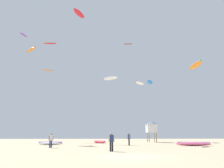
{
  "coord_description": "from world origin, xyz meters",
  "views": [
    {
      "loc": [
        -2.08,
        -14.93,
        1.51
      ],
      "look_at": [
        0.0,
        21.5,
        10.63
      ],
      "focal_mm": 32.45,
      "sensor_mm": 36.0,
      "label": 1
    }
  ],
  "objects_px": {
    "kite_aloft_1": "(140,83)",
    "kite_aloft_4": "(24,35)",
    "kite_aloft_8": "(50,43)",
    "kite_aloft_9": "(150,82)",
    "kite_grounded_mid": "(193,144)",
    "kite_aloft_5": "(31,50)",
    "person_left": "(51,139)",
    "kite_grounded_near": "(100,142)",
    "kite_aloft_0": "(47,70)",
    "kite_aloft_6": "(79,13)",
    "kite_aloft_3": "(111,78)",
    "kite_grounded_far": "(50,143)",
    "kite_aloft_7": "(196,65)",
    "person_midground": "(129,138)",
    "lifeguard_tower": "(151,127)",
    "person_foreground": "(111,140)",
    "kite_aloft_2": "(128,44)"
  },
  "relations": [
    {
      "from": "kite_grounded_mid",
      "to": "kite_aloft_5",
      "type": "xyz_separation_m",
      "value": [
        -27.25,
        11.52,
        18.22
      ]
    },
    {
      "from": "person_foreground",
      "to": "kite_aloft_2",
      "type": "xyz_separation_m",
      "value": [
        6.25,
        31.8,
        24.78
      ]
    },
    {
      "from": "kite_grounded_far",
      "to": "person_foreground",
      "type": "bearing_deg",
      "value": -56.3
    },
    {
      "from": "kite_aloft_8",
      "to": "kite_aloft_9",
      "type": "bearing_deg",
      "value": 3.67
    },
    {
      "from": "person_foreground",
      "to": "kite_grounded_far",
      "type": "height_order",
      "value": "person_foreground"
    },
    {
      "from": "person_midground",
      "to": "kite_grounded_far",
      "type": "bearing_deg",
      "value": 162.35
    },
    {
      "from": "kite_grounded_mid",
      "to": "kite_aloft_3",
      "type": "bearing_deg",
      "value": 118.77
    },
    {
      "from": "kite_aloft_1",
      "to": "kite_aloft_4",
      "type": "xyz_separation_m",
      "value": [
        -24.52,
        12.24,
        14.36
      ]
    },
    {
      "from": "kite_aloft_7",
      "to": "kite_aloft_9",
      "type": "height_order",
      "value": "kite_aloft_9"
    },
    {
      "from": "kite_aloft_2",
      "to": "kite_aloft_9",
      "type": "relative_size",
      "value": 0.63
    },
    {
      "from": "person_foreground",
      "to": "person_midground",
      "type": "height_order",
      "value": "person_midground"
    },
    {
      "from": "kite_grounded_near",
      "to": "kite_aloft_3",
      "type": "distance_m",
      "value": 17.37
    },
    {
      "from": "kite_grounded_mid",
      "to": "kite_aloft_6",
      "type": "height_order",
      "value": "kite_aloft_6"
    },
    {
      "from": "person_midground",
      "to": "kite_aloft_3",
      "type": "bearing_deg",
      "value": 90.31
    },
    {
      "from": "kite_aloft_1",
      "to": "kite_aloft_2",
      "type": "xyz_separation_m",
      "value": [
        0.9,
        19.45,
        16.12
      ]
    },
    {
      "from": "lifeguard_tower",
      "to": "kite_aloft_0",
      "type": "bearing_deg",
      "value": 165.9
    },
    {
      "from": "person_foreground",
      "to": "kite_aloft_4",
      "type": "distance_m",
      "value": 38.76
    },
    {
      "from": "kite_grounded_far",
      "to": "kite_aloft_1",
      "type": "xyz_separation_m",
      "value": [
        13.86,
        -0.42,
        9.45
      ]
    },
    {
      "from": "person_foreground",
      "to": "kite_aloft_5",
      "type": "xyz_separation_m",
      "value": [
        -15.57,
        20.25,
        17.49
      ]
    },
    {
      "from": "kite_aloft_5",
      "to": "kite_aloft_7",
      "type": "distance_m",
      "value": 32.11
    },
    {
      "from": "kite_aloft_9",
      "to": "lifeguard_tower",
      "type": "bearing_deg",
      "value": -105.75
    },
    {
      "from": "kite_aloft_8",
      "to": "kite_grounded_far",
      "type": "bearing_deg",
      "value": -69.49
    },
    {
      "from": "kite_aloft_0",
      "to": "person_left",
      "type": "bearing_deg",
      "value": -72.3
    },
    {
      "from": "lifeguard_tower",
      "to": "kite_aloft_3",
      "type": "distance_m",
      "value": 15.14
    },
    {
      "from": "kite_grounded_mid",
      "to": "lifeguard_tower",
      "type": "distance_m",
      "value": 14.47
    },
    {
      "from": "person_foreground",
      "to": "kite_grounded_mid",
      "type": "distance_m",
      "value": 14.6
    },
    {
      "from": "kite_aloft_4",
      "to": "kite_grounded_mid",
      "type": "bearing_deg",
      "value": -27.2
    },
    {
      "from": "kite_grounded_far",
      "to": "kite_aloft_9",
      "type": "distance_m",
      "value": 27.46
    },
    {
      "from": "person_midground",
      "to": "kite_aloft_7",
      "type": "xyz_separation_m",
      "value": [
        12.06,
        2.29,
        12.02
      ]
    },
    {
      "from": "person_midground",
      "to": "kite_aloft_5",
      "type": "height_order",
      "value": "kite_aloft_5"
    },
    {
      "from": "person_left",
      "to": "kite_aloft_2",
      "type": "xyz_separation_m",
      "value": [
        13.07,
        26.18,
        24.83
      ]
    },
    {
      "from": "kite_aloft_8",
      "to": "person_foreground",
      "type": "bearing_deg",
      "value": -62.48
    },
    {
      "from": "person_left",
      "to": "kite_grounded_near",
      "type": "bearing_deg",
      "value": 122.43
    },
    {
      "from": "kite_aloft_0",
      "to": "kite_aloft_2",
      "type": "xyz_separation_m",
      "value": [
        20.44,
        3.09,
        8.96
      ]
    },
    {
      "from": "person_left",
      "to": "kite_aloft_5",
      "type": "bearing_deg",
      "value": 177.16
    },
    {
      "from": "lifeguard_tower",
      "to": "kite_aloft_5",
      "type": "height_order",
      "value": "kite_aloft_5"
    },
    {
      "from": "lifeguard_tower",
      "to": "kite_aloft_4",
      "type": "xyz_separation_m",
      "value": [
        -28.68,
        1.83,
        20.97
      ]
    },
    {
      "from": "kite_aloft_6",
      "to": "kite_aloft_8",
      "type": "distance_m",
      "value": 13.9
    },
    {
      "from": "kite_aloft_3",
      "to": "kite_aloft_8",
      "type": "bearing_deg",
      "value": -171.24
    },
    {
      "from": "kite_aloft_2",
      "to": "kite_aloft_5",
      "type": "height_order",
      "value": "kite_aloft_2"
    },
    {
      "from": "kite_aloft_1",
      "to": "kite_aloft_4",
      "type": "relative_size",
      "value": 0.99
    },
    {
      "from": "kite_grounded_far",
      "to": "lifeguard_tower",
      "type": "height_order",
      "value": "lifeguard_tower"
    },
    {
      "from": "kite_aloft_6",
      "to": "kite_aloft_7",
      "type": "height_order",
      "value": "kite_aloft_6"
    },
    {
      "from": "kite_grounded_near",
      "to": "kite_aloft_4",
      "type": "relative_size",
      "value": 1.44
    },
    {
      "from": "kite_aloft_9",
      "to": "kite_aloft_2",
      "type": "bearing_deg",
      "value": 132.81
    },
    {
      "from": "kite_grounded_mid",
      "to": "kite_aloft_5",
      "type": "bearing_deg",
      "value": 157.08
    },
    {
      "from": "person_left",
      "to": "kite_aloft_4",
      "type": "height_order",
      "value": "kite_aloft_4"
    },
    {
      "from": "lifeguard_tower",
      "to": "kite_aloft_2",
      "type": "xyz_separation_m",
      "value": [
        -3.26,
        9.05,
        22.74
      ]
    },
    {
      "from": "kite_aloft_7",
      "to": "kite_aloft_5",
      "type": "bearing_deg",
      "value": 166.0
    },
    {
      "from": "kite_aloft_5",
      "to": "kite_aloft_9",
      "type": "xyz_separation_m",
      "value": [
        26.27,
        6.75,
        -4.77
      ]
    }
  ]
}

